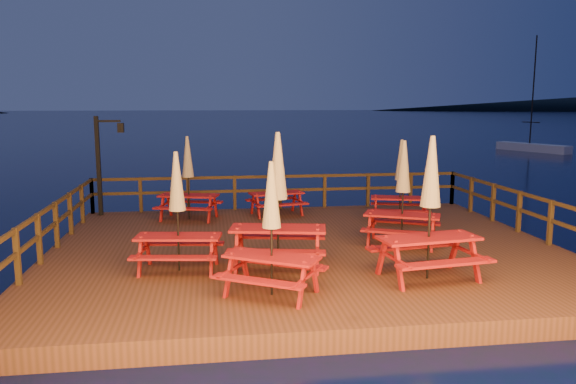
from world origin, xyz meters
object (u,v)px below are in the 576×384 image
lamp_post (104,156)px  picnic_table_0 (271,227)px  sailboat (532,148)px  picnic_table_2 (430,206)px  picnic_table_1 (177,210)px

lamp_post → picnic_table_0: size_ratio=1.25×
sailboat → picnic_table_2: bearing=-146.4°
lamp_post → picnic_table_2: (7.33, -7.33, -0.35)m
lamp_post → picnic_table_2: lamp_post is taller
picnic_table_1 → picnic_table_2: bearing=-6.0°
lamp_post → picnic_table_1: (2.49, -6.13, -0.53)m
sailboat → picnic_table_0: bearing=-149.8°
lamp_post → picnic_table_2: bearing=-45.0°
picnic_table_2 → picnic_table_0: bearing=-178.9°
picnic_table_0 → picnic_table_2: 3.17m
picnic_table_0 → picnic_table_2: bearing=40.2°
sailboat → picnic_table_2: size_ratio=3.23×
picnic_table_0 → picnic_table_2: size_ratio=0.86×
lamp_post → picnic_table_0: 8.92m
sailboat → picnic_table_0: 39.13m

